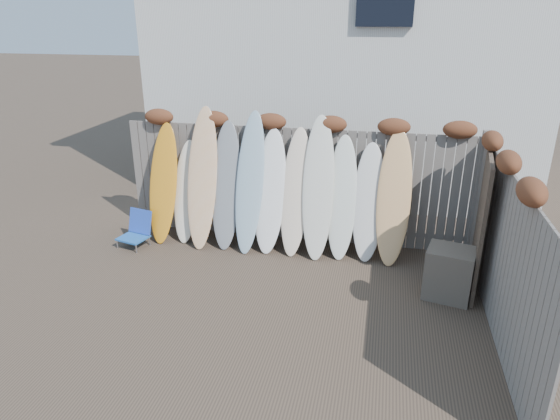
% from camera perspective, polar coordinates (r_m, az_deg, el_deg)
% --- Properties ---
extents(ground, '(80.00, 80.00, 0.00)m').
position_cam_1_polar(ground, '(6.97, -2.10, -11.27)').
color(ground, '#493A2D').
extents(back_fence, '(6.05, 0.28, 2.24)m').
position_cam_1_polar(back_fence, '(8.58, 2.06, 3.98)').
color(back_fence, slate).
rests_on(back_fence, ground).
extents(right_fence, '(0.28, 4.40, 2.24)m').
position_cam_1_polar(right_fence, '(6.66, 24.28, -3.77)').
color(right_fence, slate).
rests_on(right_fence, ground).
extents(house, '(8.50, 5.50, 6.33)m').
position_cam_1_polar(house, '(12.22, 7.92, 18.70)').
color(house, silver).
rests_on(house, ground).
extents(beach_chair, '(0.56, 0.58, 0.61)m').
position_cam_1_polar(beach_chair, '(9.00, -16.06, -2.17)').
color(beach_chair, '#225FAD').
rests_on(beach_chair, ground).
extents(wooden_crate, '(0.74, 0.66, 0.74)m').
position_cam_1_polar(wooden_crate, '(7.46, 18.75, -6.85)').
color(wooden_crate, brown).
rests_on(wooden_crate, ground).
extents(lattice_panel, '(0.23, 1.32, 1.98)m').
position_cam_1_polar(lattice_panel, '(7.62, 21.93, -1.52)').
color(lattice_panel, '#30271D').
rests_on(lattice_panel, ground).
extents(surfboard_0, '(0.54, 0.74, 2.03)m').
position_cam_1_polar(surfboard_0, '(8.91, -13.19, 2.95)').
color(surfboard_0, orange).
rests_on(surfboard_0, ground).
extents(surfboard_1, '(0.49, 0.65, 1.75)m').
position_cam_1_polar(surfboard_1, '(8.86, -10.61, 2.06)').
color(surfboard_1, white).
rests_on(surfboard_1, ground).
extents(surfboard_2, '(0.53, 0.83, 2.34)m').
position_cam_1_polar(surfboard_2, '(8.56, -8.87, 3.59)').
color(surfboard_2, '#F7AA8B').
rests_on(surfboard_2, ground).
extents(surfboard_3, '(0.55, 0.78, 2.11)m').
position_cam_1_polar(surfboard_3, '(8.50, -6.18, 2.78)').
color(surfboard_3, slate).
rests_on(surfboard_3, ground).
extents(surfboard_4, '(0.52, 0.84, 2.30)m').
position_cam_1_polar(surfboard_4, '(8.31, -3.47, 3.11)').
color(surfboard_4, '#99B9CD').
rests_on(surfboard_4, ground).
extents(surfboard_5, '(0.55, 0.73, 2.02)m').
position_cam_1_polar(surfboard_5, '(8.31, -1.15, 2.12)').
color(surfboard_5, white).
rests_on(surfboard_5, ground).
extents(surfboard_6, '(0.51, 0.75, 2.06)m').
position_cam_1_polar(surfboard_6, '(8.21, 1.78, 2.03)').
color(surfboard_6, '#FEE5C8').
rests_on(surfboard_6, ground).
extents(surfboard_7, '(0.56, 0.83, 2.27)m').
position_cam_1_polar(surfboard_7, '(8.11, 4.39, 2.50)').
color(surfboard_7, silver).
rests_on(surfboard_7, ground).
extents(surfboard_8, '(0.51, 0.72, 1.97)m').
position_cam_1_polar(surfboard_8, '(8.16, 7.09, 1.39)').
color(surfboard_8, silver).
rests_on(surfboard_8, ground).
extents(surfboard_9, '(0.52, 0.68, 1.87)m').
position_cam_1_polar(surfboard_9, '(8.17, 10.10, 0.85)').
color(surfboard_9, silver).
rests_on(surfboard_9, ground).
extents(surfboard_10, '(0.55, 0.75, 2.10)m').
position_cam_1_polar(surfboard_10, '(8.09, 12.89, 1.31)').
color(surfboard_10, '#EAAE6E').
rests_on(surfboard_10, ground).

